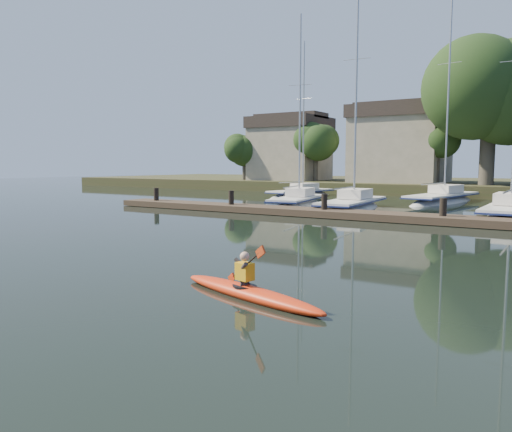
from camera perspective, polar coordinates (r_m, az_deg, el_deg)
The scene contains 9 objects.
ground at distance 13.14m, azimuth -5.81°, elevation -6.34°, with size 160.00×160.00×0.00m, color black.
kayak at distance 10.60m, azimuth -0.87°, elevation -8.43°, with size 4.20×1.64×1.34m.
dock at distance 25.50m, azimuth 13.95°, elevation 0.01°, with size 34.00×2.00×1.80m.
sailboat_1 at distance 33.08m, azimuth 4.82°, elevation 0.85°, with size 3.41×8.53×13.59m.
sailboat_2 at distance 30.74m, azimuth 10.96°, elevation 0.35°, with size 2.71×9.39×15.37m.
sailboat_3 at distance 28.65m, azimuth 26.98°, elevation -0.64°, with size 2.37×8.57×13.76m.
sailboat_5 at distance 42.12m, azimuth 5.18°, elevation 1.98°, with size 3.44×8.64×13.96m.
sailboat_6 at distance 37.96m, azimuth 20.52°, elevation 1.14°, with size 3.99×10.72×16.69m.
shore at distance 50.78m, azimuth 25.24°, elevation 5.96°, with size 90.00×25.25×12.75m.
Camera 1 is at (7.93, -10.09, 2.82)m, focal length 35.00 mm.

